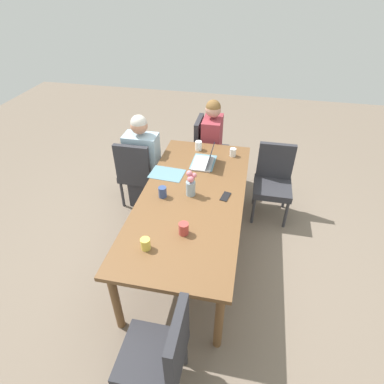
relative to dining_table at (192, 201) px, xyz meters
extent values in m
plane|color=#756656|center=(0.00, 0.00, -0.66)|extent=(10.00, 10.00, 0.00)
cube|color=brown|center=(0.00, 0.00, 0.05)|extent=(2.22, 1.01, 0.04)
cylinder|color=brown|center=(-1.03, -0.43, -0.32)|extent=(0.07, 0.07, 0.69)
cylinder|color=brown|center=(1.03, -0.43, -0.32)|extent=(0.07, 0.07, 0.69)
cylinder|color=brown|center=(-1.03, 0.43, -0.32)|extent=(0.07, 0.07, 0.69)
cylinder|color=brown|center=(1.03, 0.43, -0.32)|extent=(0.07, 0.07, 0.69)
cube|color=#2D2D33|center=(-1.44, -0.01, -0.25)|extent=(0.44, 0.44, 0.08)
cube|color=#2D2D33|center=(-1.44, -0.20, 0.01)|extent=(0.42, 0.06, 0.45)
cylinder|color=#333338|center=(-1.63, 0.18, -0.48)|extent=(0.04, 0.04, 0.37)
cylinder|color=#333338|center=(-1.25, 0.18, -0.48)|extent=(0.04, 0.04, 0.37)
cylinder|color=#333338|center=(-1.63, -0.20, -0.48)|extent=(0.04, 0.04, 0.37)
cylinder|color=#333338|center=(-1.25, -0.20, -0.48)|extent=(0.04, 0.04, 0.37)
cube|color=#2D2D33|center=(-1.38, -0.01, -0.44)|extent=(0.34, 0.36, 0.45)
cube|color=#93333D|center=(-1.38, -0.01, 0.04)|extent=(0.40, 0.24, 0.50)
sphere|color=tan|center=(-1.38, -0.01, 0.41)|extent=(0.20, 0.20, 0.20)
sphere|color=brown|center=(-1.38, -0.01, 0.44)|extent=(0.19, 0.19, 0.19)
cube|color=#2D2D33|center=(-0.74, -0.83, -0.25)|extent=(0.44, 0.44, 0.08)
cube|color=#2D2D33|center=(-0.55, -0.83, 0.01)|extent=(0.06, 0.42, 0.45)
cylinder|color=#333338|center=(-0.93, -1.02, -0.48)|extent=(0.04, 0.04, 0.37)
cylinder|color=#333338|center=(-0.93, -0.64, -0.48)|extent=(0.04, 0.04, 0.37)
cylinder|color=#333338|center=(-0.55, -1.02, -0.48)|extent=(0.04, 0.04, 0.37)
cylinder|color=#333338|center=(-0.55, -0.64, -0.48)|extent=(0.04, 0.04, 0.37)
cube|color=#2D2D33|center=(-0.74, -0.77, -0.44)|extent=(0.36, 0.34, 0.45)
cube|color=#99B7CC|center=(-0.74, -0.77, 0.04)|extent=(0.24, 0.40, 0.50)
sphere|color=tan|center=(-0.74, -0.77, 0.41)|extent=(0.20, 0.20, 0.20)
sphere|color=beige|center=(-0.74, -0.77, 0.44)|extent=(0.19, 0.19, 0.19)
cube|color=#2D2D33|center=(1.43, 0.01, -0.25)|extent=(0.44, 0.44, 0.08)
cube|color=#2D2D33|center=(1.43, 0.20, 0.01)|extent=(0.42, 0.06, 0.45)
cylinder|color=#333338|center=(1.24, -0.18, -0.48)|extent=(0.04, 0.04, 0.37)
cylinder|color=#333338|center=(1.24, 0.20, -0.48)|extent=(0.04, 0.04, 0.37)
cube|color=#2D2D33|center=(-0.75, 0.82, -0.25)|extent=(0.44, 0.44, 0.08)
cube|color=#2D2D33|center=(-0.94, 0.82, 0.01)|extent=(0.06, 0.42, 0.45)
cylinder|color=#333338|center=(-0.56, 1.01, -0.48)|extent=(0.04, 0.04, 0.37)
cylinder|color=#333338|center=(-0.56, 0.63, -0.48)|extent=(0.04, 0.04, 0.37)
cylinder|color=#333338|center=(-0.94, 1.01, -0.48)|extent=(0.04, 0.04, 0.37)
cylinder|color=#333338|center=(-0.94, 0.63, -0.48)|extent=(0.04, 0.04, 0.37)
cylinder|color=#8EA8B7|center=(-0.03, -0.02, 0.14)|extent=(0.09, 0.09, 0.15)
sphere|color=#DB7584|center=(-0.01, -0.01, 0.26)|extent=(0.07, 0.07, 0.07)
cylinder|color=#477A3D|center=(-0.01, -0.01, 0.24)|extent=(0.01, 0.01, 0.04)
sphere|color=#DB7584|center=(-0.04, 0.01, 0.29)|extent=(0.05, 0.05, 0.05)
cylinder|color=#477A3D|center=(-0.04, 0.01, 0.25)|extent=(0.01, 0.01, 0.07)
sphere|color=#DB7584|center=(-0.04, -0.03, 0.31)|extent=(0.06, 0.06, 0.06)
cylinder|color=#477A3D|center=(-0.04, -0.03, 0.26)|extent=(0.01, 0.01, 0.09)
cube|color=slate|center=(-0.65, 0.00, 0.07)|extent=(0.37, 0.27, 0.00)
cube|color=slate|center=(-0.33, -0.35, 0.07)|extent=(0.29, 0.38, 0.00)
cube|color=silver|center=(-0.61, 0.00, 0.08)|extent=(0.32, 0.22, 0.02)
cube|color=black|center=(-0.61, 0.08, 0.18)|extent=(0.31, 0.06, 0.20)
cylinder|color=#DBC64C|center=(0.75, -0.22, 0.12)|extent=(0.08, 0.08, 0.10)
cylinder|color=white|center=(-0.93, -0.11, 0.12)|extent=(0.08, 0.08, 0.11)
cylinder|color=white|center=(-0.87, 0.31, 0.12)|extent=(0.07, 0.07, 0.09)
cylinder|color=#33477A|center=(0.06, -0.28, 0.12)|extent=(0.08, 0.08, 0.11)
cylinder|color=#AD3D38|center=(0.52, 0.04, 0.12)|extent=(0.09, 0.09, 0.11)
cube|color=black|center=(-0.05, 0.32, 0.07)|extent=(0.16, 0.10, 0.01)
camera|label=1|loc=(2.40, 0.49, 1.95)|focal=29.43mm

